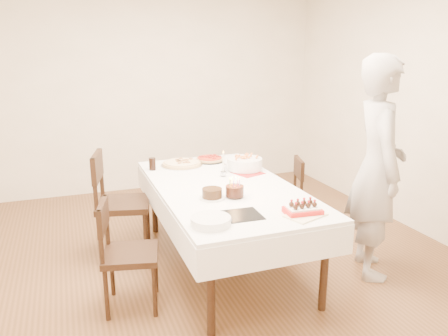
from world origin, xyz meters
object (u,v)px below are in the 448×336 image
object	(u,v)px
person	(377,168)
pizza_white	(182,164)
dining_table	(224,225)
layer_cake	(212,194)
birthday_cake	(235,187)
strawberry_box	(303,210)
chair_left_savory	(124,204)
pizza_pepperoni	(210,159)
chair_right_savory	(281,196)
pasta_bowl	(245,164)
cola_glass	(152,164)
chair_left_dessert	(131,254)
taper_candle	(223,163)

from	to	relation	value
person	pizza_white	size ratio (longest dim) A/B	4.40
dining_table	layer_cake	bearing A→B (deg)	-125.50
dining_table	birthday_cake	size ratio (longest dim) A/B	14.50
layer_cake	pizza_white	bearing A→B (deg)	88.19
birthday_cake	strawberry_box	world-z (taller)	birthday_cake
chair_left_savory	pizza_pepperoni	world-z (taller)	chair_left_savory
pizza_white	chair_right_savory	bearing A→B (deg)	-16.64
pasta_bowl	layer_cake	size ratio (longest dim) A/B	1.69
pizza_pepperoni	person	bearing A→B (deg)	-54.01
pasta_bowl	layer_cake	world-z (taller)	pasta_bowl
birthday_cake	cola_glass	bearing A→B (deg)	113.77
chair_right_savory	pasta_bowl	xyz separation A→B (m)	(-0.45, -0.07, 0.41)
chair_right_savory	cola_glass	bearing A→B (deg)	-173.49
chair_right_savory	chair_left_savory	xyz separation A→B (m)	(-1.63, 0.04, 0.10)
pizza_white	cola_glass	distance (m)	0.32
chair_left_dessert	layer_cake	size ratio (longest dim) A/B	4.19
cola_glass	layer_cake	bearing A→B (deg)	-74.74
chair_left_dessert	pizza_pepperoni	world-z (taller)	chair_left_dessert
chair_left_dessert	birthday_cake	bearing A→B (deg)	-162.59
pizza_white	pasta_bowl	bearing A→B (deg)	-33.93
chair_left_dessert	strawberry_box	world-z (taller)	chair_left_dessert
pasta_bowl	taper_candle	distance (m)	0.31
taper_candle	cola_glass	bearing A→B (deg)	142.33
dining_table	pizza_pepperoni	xyz separation A→B (m)	(0.15, 0.85, 0.40)
pizza_pepperoni	taper_candle	xyz separation A→B (m)	(-0.06, -0.58, 0.10)
pizza_pepperoni	cola_glass	xyz separation A→B (m)	(-0.63, -0.13, 0.04)
chair_right_savory	strawberry_box	world-z (taller)	same
pizza_white	chair_left_dessert	bearing A→B (deg)	-121.41
chair_left_savory	birthday_cake	size ratio (longest dim) A/B	6.82
pizza_pepperoni	birthday_cake	size ratio (longest dim) A/B	2.09
taper_candle	layer_cake	bearing A→B (deg)	-118.19
pizza_white	pasta_bowl	size ratio (longest dim) A/B	1.24
pasta_bowl	cola_glass	size ratio (longest dim) A/B	2.82
dining_table	pasta_bowl	distance (m)	0.70
dining_table	chair_left_dessert	size ratio (longest dim) A/B	2.52
pizza_pepperoni	layer_cake	distance (m)	1.20
chair_left_dessert	pizza_white	xyz separation A→B (m)	(0.71, 1.16, 0.35)
strawberry_box	chair_left_savory	bearing A→B (deg)	129.42
chair_right_savory	pizza_pepperoni	world-z (taller)	chair_right_savory
chair_right_savory	layer_cake	bearing A→B (deg)	-126.19
chair_left_savory	taper_candle	distance (m)	1.00
chair_right_savory	pasta_bowl	world-z (taller)	pasta_bowl
taper_candle	strawberry_box	distance (m)	1.13
chair_left_savory	layer_cake	world-z (taller)	chair_left_savory
pasta_bowl	cola_glass	world-z (taller)	cola_glass
chair_right_savory	cola_glass	size ratio (longest dim) A/B	6.70
chair_left_savory	taper_candle	world-z (taller)	chair_left_savory
dining_table	pizza_white	size ratio (longest dim) A/B	5.03
layer_cake	strawberry_box	distance (m)	0.74
person	pizza_white	world-z (taller)	person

